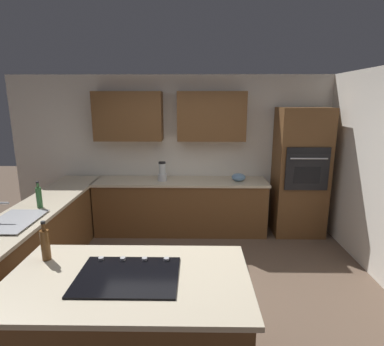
{
  "coord_description": "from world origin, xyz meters",
  "views": [
    {
      "loc": [
        -0.16,
        3.26,
        2.2
      ],
      "look_at": [
        -0.09,
        -1.25,
        1.14
      ],
      "focal_mm": 29.22,
      "sensor_mm": 36.0,
      "label": 1
    }
  ],
  "objects": [
    {
      "name": "oil_bottle",
      "position": [
        1.08,
        0.91,
        1.04
      ],
      "size": [
        0.07,
        0.07,
        0.34
      ],
      "color": "brown",
      "rests_on": "island_top"
    },
    {
      "name": "countertop_back",
      "position": [
        0.1,
        -1.72,
        0.88
      ],
      "size": [
        2.84,
        0.64,
        0.04
      ],
      "primitive_type": "cube",
      "color": "beige",
      "rests_on": "lower_cabinets_back"
    },
    {
      "name": "wall_back",
      "position": [
        0.08,
        -2.04,
        1.47
      ],
      "size": [
        6.0,
        0.44,
        2.6
      ],
      "color": "white",
      "rests_on": "ground"
    },
    {
      "name": "blender",
      "position": [
        0.4,
        -1.7,
        1.03
      ],
      "size": [
        0.15,
        0.15,
        0.31
      ],
      "color": "silver",
      "rests_on": "countertop_back"
    },
    {
      "name": "countertop_side",
      "position": [
        1.82,
        -0.55,
        0.88
      ],
      "size": [
        0.64,
        2.94,
        0.04
      ],
      "primitive_type": "cube",
      "color": "beige",
      "rests_on": "lower_cabinets_side"
    },
    {
      "name": "wall_oven",
      "position": [
        -1.85,
        -1.72,
        1.04
      ],
      "size": [
        0.8,
        0.66,
        2.08
      ],
      "color": "brown",
      "rests_on": "ground"
    },
    {
      "name": "lower_cabinets_back",
      "position": [
        0.1,
        -1.72,
        0.43
      ],
      "size": [
        2.8,
        0.6,
        0.86
      ],
      "primitive_type": "cube",
      "color": "brown",
      "rests_on": "ground"
    },
    {
      "name": "mixing_bowl",
      "position": [
        -0.85,
        -1.7,
        0.96
      ],
      "size": [
        0.23,
        0.23,
        0.12
      ],
      "primitive_type": "ellipsoid",
      "color": "#668CB2",
      "rests_on": "countertop_back"
    },
    {
      "name": "island_base",
      "position": [
        0.35,
        1.16,
        0.43
      ],
      "size": [
        1.76,
        0.96,
        0.86
      ],
      "primitive_type": "cube",
      "color": "brown",
      "rests_on": "ground"
    },
    {
      "name": "sink_unit",
      "position": [
        1.83,
        0.11,
        0.92
      ],
      "size": [
        0.46,
        0.7,
        0.23
      ],
      "color": "#515456",
      "rests_on": "countertop_side"
    },
    {
      "name": "lower_cabinets_side",
      "position": [
        1.82,
        -0.55,
        0.43
      ],
      "size": [
        0.6,
        2.9,
        0.86
      ],
      "primitive_type": "cube",
      "color": "brown",
      "rests_on": "ground"
    },
    {
      "name": "island_top",
      "position": [
        0.35,
        1.16,
        0.88
      ],
      "size": [
        1.84,
        1.04,
        0.04
      ],
      "primitive_type": "cube",
      "color": "beige",
      "rests_on": "island_base"
    },
    {
      "name": "ground_plane",
      "position": [
        0.0,
        0.0,
        0.0
      ],
      "size": [
        14.0,
        14.0,
        0.0
      ],
      "primitive_type": "plane",
      "color": "brown"
    },
    {
      "name": "cooktop",
      "position": [
        0.35,
        1.16,
        0.91
      ],
      "size": [
        0.76,
        0.56,
        0.03
      ],
      "color": "black",
      "rests_on": "island_top"
    },
    {
      "name": "dish_soap_bottle",
      "position": [
        1.77,
        -0.37,
        1.04
      ],
      "size": [
        0.07,
        0.07,
        0.33
      ],
      "color": "#336B38",
      "rests_on": "countertop_side"
    }
  ]
}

